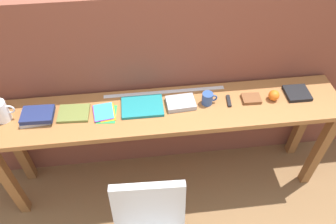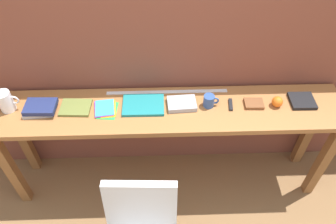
{
  "view_description": "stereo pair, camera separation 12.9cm",
  "coord_description": "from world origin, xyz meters",
  "px_view_note": "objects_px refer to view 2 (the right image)",
  "views": [
    {
      "loc": [
        -0.18,
        -1.27,
        2.51
      ],
      "look_at": [
        0.0,
        0.25,
        0.9
      ],
      "focal_mm": 35.0,
      "sensor_mm": 36.0,
      "label": 1
    },
    {
      "loc": [
        -0.05,
        -1.28,
        2.51
      ],
      "look_at": [
        0.0,
        0.25,
        0.9
      ],
      "focal_mm": 35.0,
      "sensor_mm": 36.0,
      "label": 2
    }
  ],
  "objects_px": {
    "mug": "(209,101)",
    "book_repair_rightmost": "(302,101)",
    "book_open_centre": "(143,105)",
    "pamphlet_pile_colourful": "(106,109)",
    "sports_ball_small": "(277,102)",
    "pitcher_white": "(6,101)",
    "leather_journal_brown": "(254,104)",
    "multitool_folded": "(231,105)",
    "magazine_cycling": "(76,108)",
    "book_stack_leftmost": "(40,108)"
  },
  "relations": [
    {
      "from": "pitcher_white",
      "to": "book_stack_leftmost",
      "type": "xyz_separation_m",
      "value": [
        0.22,
        -0.03,
        -0.05
      ]
    },
    {
      "from": "multitool_folded",
      "to": "leather_journal_brown",
      "type": "relative_size",
      "value": 0.85
    },
    {
      "from": "pamphlet_pile_colourful",
      "to": "book_repair_rightmost",
      "type": "distance_m",
      "value": 1.38
    },
    {
      "from": "book_stack_leftmost",
      "to": "multitool_folded",
      "type": "xyz_separation_m",
      "value": [
        1.32,
        0.01,
        -0.02
      ]
    },
    {
      "from": "magazine_cycling",
      "to": "book_open_centre",
      "type": "distance_m",
      "value": 0.47
    },
    {
      "from": "leather_journal_brown",
      "to": "sports_ball_small",
      "type": "xyz_separation_m",
      "value": [
        0.16,
        -0.01,
        0.03
      ]
    },
    {
      "from": "book_open_centre",
      "to": "leather_journal_brown",
      "type": "bearing_deg",
      "value": -0.65
    },
    {
      "from": "multitool_folded",
      "to": "leather_journal_brown",
      "type": "height_order",
      "value": "leather_journal_brown"
    },
    {
      "from": "pitcher_white",
      "to": "pamphlet_pile_colourful",
      "type": "height_order",
      "value": "pitcher_white"
    },
    {
      "from": "pitcher_white",
      "to": "book_stack_leftmost",
      "type": "distance_m",
      "value": 0.23
    },
    {
      "from": "sports_ball_small",
      "to": "book_repair_rightmost",
      "type": "xyz_separation_m",
      "value": [
        0.19,
        0.03,
        -0.03
      ]
    },
    {
      "from": "pitcher_white",
      "to": "mug",
      "type": "distance_m",
      "value": 1.39
    },
    {
      "from": "pamphlet_pile_colourful",
      "to": "book_repair_rightmost",
      "type": "bearing_deg",
      "value": 1.11
    },
    {
      "from": "book_open_centre",
      "to": "sports_ball_small",
      "type": "bearing_deg",
      "value": -1.23
    },
    {
      "from": "multitool_folded",
      "to": "book_repair_rightmost",
      "type": "height_order",
      "value": "book_repair_rightmost"
    },
    {
      "from": "book_stack_leftmost",
      "to": "multitool_folded",
      "type": "relative_size",
      "value": 2.08
    },
    {
      "from": "multitool_folded",
      "to": "sports_ball_small",
      "type": "distance_m",
      "value": 0.32
    },
    {
      "from": "sports_ball_small",
      "to": "pitcher_white",
      "type": "bearing_deg",
      "value": 179.18
    },
    {
      "from": "book_open_centre",
      "to": "book_repair_rightmost",
      "type": "distance_m",
      "value": 1.12
    },
    {
      "from": "sports_ball_small",
      "to": "multitool_folded",
      "type": "bearing_deg",
      "value": 177.82
    },
    {
      "from": "pitcher_white",
      "to": "book_repair_rightmost",
      "type": "bearing_deg",
      "value": 0.07
    },
    {
      "from": "sports_ball_small",
      "to": "pamphlet_pile_colourful",
      "type": "bearing_deg",
      "value": 179.9
    },
    {
      "from": "book_open_centre",
      "to": "book_repair_rightmost",
      "type": "relative_size",
      "value": 1.69
    },
    {
      "from": "magazine_cycling",
      "to": "leather_journal_brown",
      "type": "xyz_separation_m",
      "value": [
        1.24,
        -0.0,
        0.0
      ]
    },
    {
      "from": "leather_journal_brown",
      "to": "magazine_cycling",
      "type": "bearing_deg",
      "value": -178.18
    },
    {
      "from": "book_repair_rightmost",
      "to": "multitool_folded",
      "type": "bearing_deg",
      "value": -177.51
    },
    {
      "from": "pitcher_white",
      "to": "leather_journal_brown",
      "type": "distance_m",
      "value": 1.7
    },
    {
      "from": "book_stack_leftmost",
      "to": "multitool_folded",
      "type": "distance_m",
      "value": 1.32
    },
    {
      "from": "book_stack_leftmost",
      "to": "pamphlet_pile_colourful",
      "type": "height_order",
      "value": "book_stack_leftmost"
    },
    {
      "from": "pitcher_white",
      "to": "pamphlet_pile_colourful",
      "type": "relative_size",
      "value": 0.95
    },
    {
      "from": "book_stack_leftmost",
      "to": "magazine_cycling",
      "type": "bearing_deg",
      "value": 3.83
    },
    {
      "from": "book_stack_leftmost",
      "to": "pamphlet_pile_colourful",
      "type": "distance_m",
      "value": 0.45
    },
    {
      "from": "pamphlet_pile_colourful",
      "to": "book_open_centre",
      "type": "xyz_separation_m",
      "value": [
        0.26,
        0.02,
        0.0
      ]
    },
    {
      "from": "mug",
      "to": "book_repair_rightmost",
      "type": "relative_size",
      "value": 0.64
    },
    {
      "from": "mug",
      "to": "leather_journal_brown",
      "type": "distance_m",
      "value": 0.32
    },
    {
      "from": "book_open_centre",
      "to": "mug",
      "type": "relative_size",
      "value": 2.62
    },
    {
      "from": "book_open_centre",
      "to": "mug",
      "type": "bearing_deg",
      "value": -0.76
    },
    {
      "from": "book_stack_leftmost",
      "to": "magazine_cycling",
      "type": "height_order",
      "value": "book_stack_leftmost"
    },
    {
      "from": "magazine_cycling",
      "to": "pitcher_white",
      "type": "bearing_deg",
      "value": -178.19
    },
    {
      "from": "pamphlet_pile_colourful",
      "to": "sports_ball_small",
      "type": "xyz_separation_m",
      "value": [
        1.19,
        -0.0,
        0.03
      ]
    },
    {
      "from": "mug",
      "to": "pitcher_white",
      "type": "bearing_deg",
      "value": 179.6
    },
    {
      "from": "book_open_centre",
      "to": "leather_journal_brown",
      "type": "distance_m",
      "value": 0.77
    },
    {
      "from": "leather_journal_brown",
      "to": "book_repair_rightmost",
      "type": "xyz_separation_m",
      "value": [
        0.35,
        0.02,
        0.0
      ]
    },
    {
      "from": "book_repair_rightmost",
      "to": "sports_ball_small",
      "type": "bearing_deg",
      "value": -170.78
    },
    {
      "from": "multitool_folded",
      "to": "mug",
      "type": "bearing_deg",
      "value": 178.23
    },
    {
      "from": "book_open_centre",
      "to": "multitool_folded",
      "type": "relative_size",
      "value": 2.62
    },
    {
      "from": "magazine_cycling",
      "to": "pamphlet_pile_colourful",
      "type": "distance_m",
      "value": 0.21
    },
    {
      "from": "leather_journal_brown",
      "to": "multitool_folded",
      "type": "bearing_deg",
      "value": -177.96
    },
    {
      "from": "pamphlet_pile_colourful",
      "to": "mug",
      "type": "relative_size",
      "value": 1.77
    },
    {
      "from": "book_stack_leftmost",
      "to": "pamphlet_pile_colourful",
      "type": "relative_size",
      "value": 1.18
    }
  ]
}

